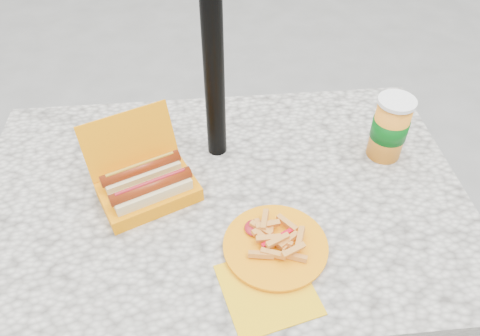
{
  "coord_description": "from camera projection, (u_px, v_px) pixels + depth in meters",
  "views": [
    {
      "loc": [
        -0.03,
        -0.79,
        1.59
      ],
      "look_at": [
        0.05,
        0.03,
        0.8
      ],
      "focal_mm": 35.0,
      "sensor_mm": 36.0,
      "label": 1
    }
  ],
  "objects": [
    {
      "name": "picnic_table",
      "position": [
        223.0,
        221.0,
        1.23
      ],
      "size": [
        1.2,
        0.8,
        0.75
      ],
      "color": "beige",
      "rests_on": "ground"
    },
    {
      "name": "soda_cup",
      "position": [
        390.0,
        128.0,
        1.19
      ],
      "size": [
        0.09,
        0.09,
        0.18
      ],
      "rotation": [
        0.0,
        0.0,
        -0.18
      ],
      "color": "orange",
      "rests_on": "picnic_table"
    },
    {
      "name": "hotdog_box",
      "position": [
        147.0,
        184.0,
        1.12
      ],
      "size": [
        0.28,
        0.27,
        0.18
      ],
      "rotation": [
        0.0,
        0.0,
        0.41
      ],
      "color": "orange",
      "rests_on": "picnic_table"
    },
    {
      "name": "fries_plate",
      "position": [
        274.0,
        248.0,
        1.02
      ],
      "size": [
        0.25,
        0.32,
        0.05
      ],
      "rotation": [
        0.0,
        0.0,
        -0.0
      ],
      "color": "#EFB30E",
      "rests_on": "picnic_table"
    },
    {
      "name": "umbrella_pole",
      "position": [
        212.0,
        30.0,
        1.02
      ],
      "size": [
        0.05,
        0.05,
        2.2
      ],
      "primitive_type": "cylinder",
      "color": "black",
      "rests_on": "ground"
    },
    {
      "name": "ground",
      "position": [
        227.0,
        335.0,
        1.67
      ],
      "size": [
        60.0,
        60.0,
        0.0
      ],
      "primitive_type": "plane",
      "color": "slate"
    }
  ]
}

